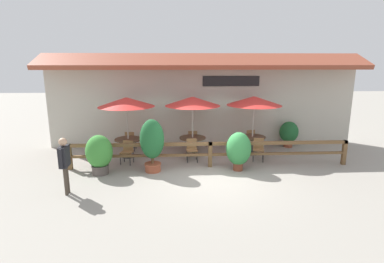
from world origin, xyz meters
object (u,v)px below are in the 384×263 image
(patio_umbrella_far, at_px, (254,101))
(potted_plant_broad_leaf, at_px, (99,154))
(patio_umbrella_near, at_px, (126,102))
(chair_near_wallside, at_px, (130,140))
(chair_far_streetside, at_px, (258,148))
(chair_middle_wallside, at_px, (192,139))
(dining_table_middle, at_px, (193,141))
(dining_table_far, at_px, (252,140))
(dining_table_near, at_px, (128,142))
(chair_near_streetside, at_px, (127,151))
(potted_plant_entrance_palm, at_px, (289,133))
(potted_plant_tall_tropical, at_px, (239,149))
(chair_far_wallside, at_px, (249,138))
(patio_umbrella_middle, at_px, (193,101))
(chair_middle_streetside, at_px, (192,149))
(potted_plant_corner_fern, at_px, (152,142))
(pedestrian, at_px, (64,158))

(patio_umbrella_far, relative_size, potted_plant_broad_leaf, 1.79)
(patio_umbrella_near, bearing_deg, chair_near_wallside, 93.48)
(patio_umbrella_near, xyz_separation_m, chair_far_streetside, (5.24, -0.74, -1.78))
(patio_umbrella_near, distance_m, chair_middle_wallside, 3.35)
(dining_table_middle, relative_size, dining_table_far, 1.00)
(dining_table_near, distance_m, chair_far_streetside, 5.29)
(chair_near_streetside, bearing_deg, chair_far_streetside, 13.04)
(dining_table_far, distance_m, potted_plant_entrance_palm, 2.17)
(dining_table_near, relative_size, potted_plant_tall_tropical, 0.78)
(dining_table_far, distance_m, chair_far_wallside, 0.86)
(patio_umbrella_near, distance_m, patio_umbrella_middle, 2.66)
(chair_middle_streetside, xyz_separation_m, potted_plant_entrance_palm, (4.55, 1.76, 0.17))
(chair_near_wallside, xyz_separation_m, chair_far_wallside, (5.32, 0.11, 0.00))
(chair_near_streetside, bearing_deg, patio_umbrella_middle, 32.02)
(patio_umbrella_middle, distance_m, patio_umbrella_far, 2.54)
(chair_near_streetside, height_order, patio_umbrella_middle, patio_umbrella_middle)
(chair_near_wallside, height_order, chair_far_wallside, same)
(patio_umbrella_middle, relative_size, potted_plant_corner_fern, 1.32)
(chair_near_streetside, bearing_deg, potted_plant_tall_tropical, -1.62)
(potted_plant_broad_leaf, height_order, potted_plant_entrance_palm, potted_plant_broad_leaf)
(chair_near_streetside, distance_m, chair_middle_streetside, 2.51)
(dining_table_far, xyz_separation_m, potted_plant_corner_fern, (-4.07, -1.90, 0.47))
(dining_table_middle, xyz_separation_m, potted_plant_corner_fern, (-1.53, -1.89, 0.47))
(patio_umbrella_middle, bearing_deg, chair_far_wallside, 18.07)
(dining_table_far, distance_m, potted_plant_broad_leaf, 6.24)
(chair_far_streetside, relative_size, potted_plant_tall_tropical, 0.62)
(potted_plant_tall_tropical, bearing_deg, dining_table_middle, 128.64)
(patio_umbrella_middle, bearing_deg, chair_near_wallside, 164.65)
(dining_table_near, relative_size, patio_umbrella_middle, 0.44)
(dining_table_near, relative_size, chair_middle_wallside, 1.25)
(potted_plant_corner_fern, bearing_deg, pedestrian, -143.55)
(chair_middle_streetside, relative_size, patio_umbrella_far, 0.35)
(dining_table_near, relative_size, chair_near_streetside, 1.25)
(chair_middle_streetside, bearing_deg, potted_plant_broad_leaf, -160.77)
(chair_near_streetside, bearing_deg, dining_table_near, 107.31)
(chair_near_wallside, height_order, chair_far_streetside, same)
(chair_far_wallside, bearing_deg, potted_plant_tall_tropical, 54.68)
(chair_near_wallside, distance_m, potted_plant_entrance_palm, 7.19)
(patio_umbrella_near, xyz_separation_m, chair_middle_streetside, (2.59, -0.69, -1.78))
(potted_plant_tall_tropical, distance_m, pedestrian, 5.75)
(chair_near_streetside, xyz_separation_m, chair_middle_wallside, (2.61, 1.74, 0.00))
(dining_table_near, height_order, dining_table_middle, same)
(chair_near_streetside, xyz_separation_m, pedestrian, (-1.35, -2.71, 0.60))
(chair_middle_wallside, bearing_deg, chair_middle_streetside, 85.54)
(potted_plant_broad_leaf, bearing_deg, potted_plant_entrance_palm, 21.09)
(patio_umbrella_near, height_order, chair_far_streetside, patio_umbrella_near)
(chair_middle_streetside, distance_m, chair_far_wallside, 3.15)
(chair_far_wallside, bearing_deg, chair_near_wallside, -13.21)
(chair_near_wallside, xyz_separation_m, patio_umbrella_middle, (2.71, -0.74, 1.78))
(patio_umbrella_middle, xyz_separation_m, pedestrian, (-3.93, -3.66, -1.18))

